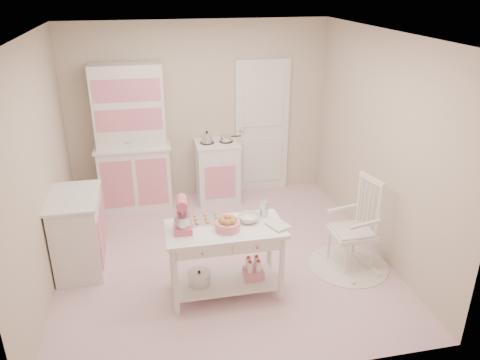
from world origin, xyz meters
name	(u,v)px	position (x,y,z in m)	size (l,w,h in m)	color
room_shell	(220,127)	(0.00, 0.00, 1.65)	(3.84, 3.84, 2.62)	#CA7E9A
door	(262,127)	(0.95, 1.87, 1.02)	(0.82, 0.05, 2.04)	white
hutch	(132,138)	(-1.00, 1.66, 1.04)	(1.06, 0.50, 2.08)	white
stove	(217,171)	(0.20, 1.61, 0.46)	(0.62, 0.57, 0.92)	white
base_cabinet	(79,233)	(-1.63, 0.13, 0.46)	(0.54, 0.84, 0.92)	white
lace_rug	(348,265)	(1.42, -0.48, 0.01)	(0.92, 0.92, 0.01)	white
rocking_chair	(353,225)	(1.42, -0.48, 0.55)	(0.48, 0.72, 1.10)	white
work_table	(225,261)	(-0.08, -0.69, 0.40)	(1.20, 0.60, 0.80)	white
stand_mixer	(182,216)	(-0.50, -0.67, 0.97)	(0.20, 0.28, 0.34)	#D45977
cookie_tray	(208,220)	(-0.23, -0.51, 0.81)	(0.34, 0.24, 0.02)	silver
bread_basket	(228,226)	(-0.06, -0.74, 0.85)	(0.25, 0.25, 0.09)	pink
mixing_bowl	(248,218)	(0.18, -0.61, 0.84)	(0.23, 0.23, 0.07)	silver
metal_pitcher	(263,209)	(0.36, -0.53, 0.89)	(0.10, 0.10, 0.17)	silver
recipe_book	(271,228)	(0.37, -0.81, 0.81)	(0.18, 0.24, 0.02)	silver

